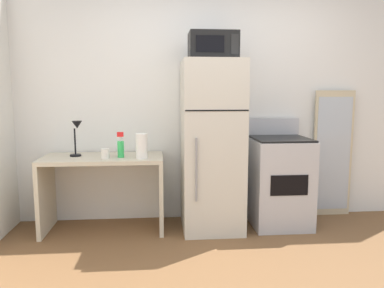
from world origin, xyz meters
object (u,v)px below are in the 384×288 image
spray_bottle (121,147)px  microwave (213,46)px  desk_lamp (77,132)px  paper_towel_roll (142,146)px  desk (104,179)px  coffee_mug (105,154)px  leaning_mirror (333,154)px  refrigerator (212,146)px  oven_range (279,181)px

spray_bottle → microwave: 1.32m
desk_lamp → paper_towel_roll: size_ratio=1.47×
desk → coffee_mug: 0.31m
desk → leaning_mirror: (2.48, 0.24, 0.17)m
spray_bottle → refrigerator: size_ratio=0.15×
leaning_mirror → oven_range: bearing=-159.6°
coffee_mug → oven_range: (1.75, 0.12, -0.33)m
desk → spray_bottle: spray_bottle is taller
spray_bottle → leaning_mirror: 2.33m
paper_towel_roll → microwave: (0.69, 0.09, 0.95)m
spray_bottle → paper_towel_roll: size_ratio=1.04×
desk → paper_towel_roll: bearing=-21.5°
coffee_mug → microwave: size_ratio=0.21×
microwave → oven_range: (0.71, 0.05, -1.35)m
desk → spray_bottle: 0.38m
microwave → desk: bearing=176.8°
desk → refrigerator: refrigerator is taller
coffee_mug → leaning_mirror: (2.44, 0.38, -0.10)m
desk → oven_range: 1.80m
desk → oven_range: (1.80, -0.01, -0.06)m
coffee_mug → leaning_mirror: size_ratio=0.07×
refrigerator → microwave: size_ratio=3.67×
desk → paper_towel_roll: size_ratio=4.92×
paper_towel_roll → microwave: 1.18m
desk_lamp → coffee_mug: (0.29, -0.15, -0.19)m
spray_bottle → paper_towel_roll: (0.21, -0.08, 0.02)m
refrigerator → desk_lamp: bearing=177.4°
spray_bottle → leaning_mirror: leaning_mirror is taller
desk_lamp → spray_bottle: bearing=-12.2°
spray_bottle → coffee_mug: spray_bottle is taller
refrigerator → oven_range: (0.71, 0.03, -0.38)m
spray_bottle → desk_lamp: bearing=167.8°
spray_bottle → paper_towel_roll: bearing=-21.3°
paper_towel_roll → coffee_mug: (-0.35, 0.02, -0.07)m
coffee_mug → desk: bearing=107.6°
desk_lamp → paper_towel_roll: desk_lamp is taller
coffee_mug → refrigerator: refrigerator is taller
desk_lamp → refrigerator: refrigerator is taller
microwave → oven_range: microwave is taller
refrigerator → oven_range: 0.81m
spray_bottle → coffee_mug: size_ratio=2.62×
microwave → leaning_mirror: (1.40, 0.31, -1.12)m
refrigerator → leaning_mirror: 1.44m
spray_bottle → coffee_mug: (-0.14, -0.06, -0.05)m
microwave → leaning_mirror: bearing=12.3°
paper_towel_roll → desk_lamp: bearing=164.7°
coffee_mug → refrigerator: 1.05m
desk_lamp → coffee_mug: bearing=-27.5°
paper_towel_roll → leaning_mirror: bearing=10.8°
coffee_mug → paper_towel_roll: bearing=-3.7°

